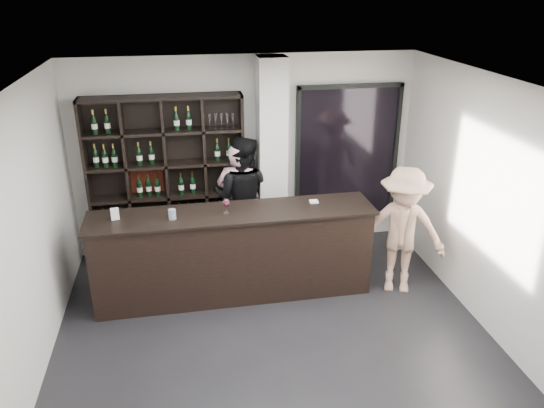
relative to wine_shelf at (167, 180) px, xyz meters
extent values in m
cube|color=black|center=(1.15, -2.57, -1.20)|extent=(5.00, 5.50, 0.01)
cube|color=silver|center=(1.50, -0.10, 0.25)|extent=(0.40, 0.40, 2.90)
cube|color=black|center=(2.70, 0.12, 0.20)|extent=(1.60, 0.08, 2.10)
cube|color=black|center=(2.70, 0.12, 0.20)|extent=(1.48, 0.02, 1.98)
cube|color=black|center=(0.80, -1.25, -0.63)|extent=(3.50, 0.66, 1.15)
cube|color=black|center=(0.80, -1.25, -0.04)|extent=(3.58, 0.74, 0.03)
imported|color=beige|center=(1.00, -0.17, -0.33)|extent=(0.73, 0.58, 1.74)
imported|color=black|center=(1.05, -0.17, -0.28)|extent=(1.09, 0.98, 1.83)
imported|color=tan|center=(2.95, -1.52, -0.34)|extent=(1.26, 0.98, 1.72)
cylinder|color=silver|center=(0.07, -1.33, 0.04)|extent=(0.12, 0.12, 0.12)
cube|color=white|center=(1.87, -1.12, -0.01)|extent=(0.11, 0.11, 0.02)
cube|color=white|center=(-0.61, -1.23, 0.05)|extent=(0.10, 0.07, 0.14)
camera|label=1|loc=(0.24, -7.25, 2.64)|focal=35.00mm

